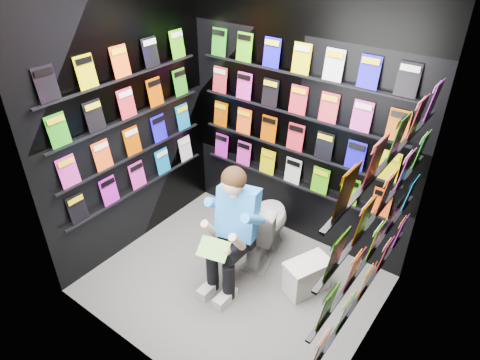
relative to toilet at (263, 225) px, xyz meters
The scene contains 13 objects.
floor 0.62m from the toilet, 87.28° to the right, with size 2.40×2.40×0.00m, color #5F5F5C.
wall_back 1.06m from the toilet, 87.36° to the left, with size 2.40×0.04×2.60m, color black.
wall_front 1.76m from the toilet, 89.10° to the right, with size 2.40×0.04×2.60m, color black.
wall_left 1.58m from the toilet, 157.27° to the right, with size 0.04×2.00×2.60m, color black.
wall_right 1.62m from the toilet, 21.95° to the right, with size 0.04×2.00×2.60m, color black.
comics_back 1.05m from the toilet, 87.19° to the left, with size 2.10×0.06×1.37m, color red, non-canonical shape.
comics_left 1.56m from the toilet, 156.74° to the right, with size 0.06×1.70×1.37m, color red, non-canonical shape.
comics_right 1.60m from the toilet, 22.44° to the right, with size 0.06×1.70×1.37m, color red, non-canonical shape.
toilet is the anchor object (origin of this frame).
longbox 0.64m from the toilet, 14.45° to the right, with size 0.21×0.39×0.29m, color silver.
longbox_lid 0.61m from the toilet, 14.45° to the right, with size 0.23×0.41×0.03m, color silver.
reader 0.53m from the toilet, 90.00° to the right, with size 0.47×0.69×1.27m, color #247FEA, non-canonical shape.
held_comic 0.76m from the toilet, 90.00° to the right, with size 0.26×0.01×0.18m, color #31A55D.
Camera 1 is at (1.73, -2.24, 2.92)m, focal length 32.00 mm.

